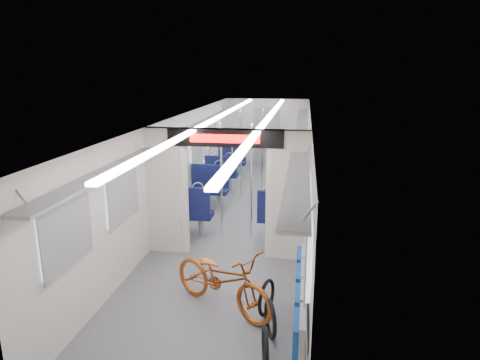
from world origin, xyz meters
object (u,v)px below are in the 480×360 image
Objects in this scene: stanchion_near_right at (251,183)px; stanchion_far_right at (262,152)px; bike_hoop_b at (270,321)px; stanchion_far_left at (241,154)px; seat_bay_far_left at (227,164)px; stanchion_near_left at (221,182)px; bicycle at (222,279)px; seat_bay_near_right at (284,199)px; flip_bench at (300,299)px; bike_hoop_a at (265,349)px; seat_bay_near_left at (200,195)px; bike_hoop_c at (266,299)px; seat_bay_far_right at (290,166)px.

stanchion_near_right is 1.00× the size of stanchion_far_right.
bike_hoop_b is 0.22× the size of stanchion_far_left.
stanchion_near_left is (0.70, -4.44, 0.62)m from seat_bay_far_left.
bike_hoop_b is 7.84m from seat_bay_far_left.
seat_bay_near_right is (0.66, 3.66, 0.09)m from bicycle.
seat_bay_near_right reaches higher than seat_bay_far_left.
flip_bench is 3.60m from stanchion_near_left.
stanchion_far_left reaches higher than seat_bay_far_left.
stanchion_far_right is at bearing 99.85° from flip_bench.
stanchion_far_right is at bearing 107.73° from seat_bay_near_right.
seat_bay_near_right is at bearing 90.54° from bike_hoop_a.
bike_hoop_b is at bearing -75.75° from seat_bay_far_left.
stanchion_far_right reaches higher than bicycle.
seat_bay_near_right is 3.86m from seat_bay_far_left.
seat_bay_near_left is at bearing 111.97° from bike_hoop_a.
stanchion_near_right is at bearing 101.68° from bike_hoop_c.
flip_bench is at bearing -4.83° from bike_hoop_b.
seat_bay_near_left is 1.11× the size of seat_bay_far_left.
bicycle is 0.89× the size of seat_bay_far_right.
bike_hoop_b is 0.51m from bike_hoop_c.
bicycle is 0.77× the size of stanchion_near_right.
seat_bay_near_left reaches higher than seat_bay_far_left.
stanchion_far_left is at bearing 71.04° from seat_bay_near_left.
seat_bay_far_left is (-1.87, 3.38, -0.02)m from seat_bay_near_right.
seat_bay_far_right is (-0.42, 7.63, -0.05)m from flip_bench.
seat_bay_far_right is 0.86× the size of stanchion_near_left.
seat_bay_near_right is at bearing 59.39° from stanchion_near_right.
bike_hoop_a is (0.70, -1.10, -0.25)m from bicycle.
stanchion_far_right reaches higher than flip_bench.
seat_bay_near_left is 3.39m from seat_bay_far_left.
stanchion_near_right is (-0.56, 2.71, 0.92)m from bike_hoop_c.
flip_bench is at bearing -72.62° from stanchion_near_right.
stanchion_near_right reaches higher than seat_bay_far_left.
seat_bay_far_right reaches higher than bike_hoop_b.
bike_hoop_c is at bearing 100.47° from bike_hoop_b.
seat_bay_near_left is 2.55m from stanchion_far_right.
flip_bench is at bearing -80.15° from stanchion_far_right.
seat_bay_near_right is 1.69m from stanchion_near_left.
seat_bay_near_right is 3.38m from seat_bay_far_right.
seat_bay_near_left is 1.87m from seat_bay_near_right.
stanchion_far_right is (-0.04, 5.83, 0.69)m from bicycle.
flip_bench is 0.94× the size of stanchion_near_right.
bike_hoop_b is at bearing 175.17° from flip_bench.
stanchion_near_left is (-0.51, 2.60, 0.69)m from bicycle.
bike_hoop_a is at bearing -80.34° from stanchion_near_right.
seat_bay_far_left is at bearing 90.00° from seat_bay_near_left.
stanchion_far_right reaches higher than seat_bay_far_left.
stanchion_far_right is (0.53, 0.30, 0.00)m from stanchion_far_left.
bike_hoop_c is 0.23× the size of seat_bay_near_left.
bike_hoop_a is 5.13m from seat_bay_near_left.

